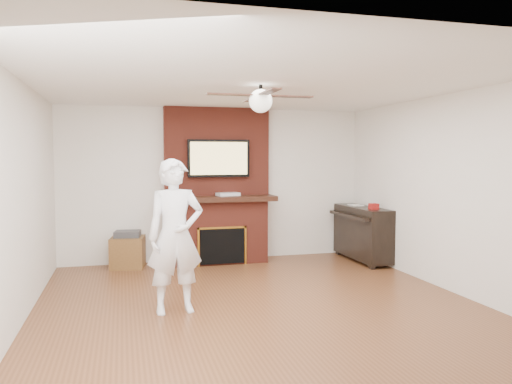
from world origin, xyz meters
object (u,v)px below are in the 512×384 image
object	(u,v)px
person	(175,236)
side_table	(128,251)
piano	(362,232)
fireplace	(218,201)

from	to	relation	value
person	side_table	xyz separation A→B (m)	(-0.48, 2.43, -0.58)
piano	person	bearing A→B (deg)	-149.76
piano	fireplace	bearing A→B (deg)	165.66
side_table	piano	bearing A→B (deg)	1.69
person	piano	xyz separation A→B (m)	(3.23, 1.95, -0.37)
side_table	piano	distance (m)	3.76
person	side_table	world-z (taller)	person
fireplace	piano	bearing A→B (deg)	-13.49
person	side_table	bearing A→B (deg)	95.59
fireplace	side_table	size ratio (longest dim) A/B	4.40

